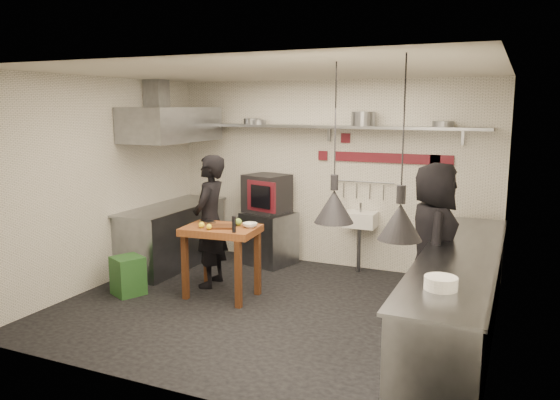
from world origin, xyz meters
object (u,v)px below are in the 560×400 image
at_px(prep_table, 222,262).
at_px(chef_right, 433,240).
at_px(chef_left, 210,221).
at_px(green_bin, 128,276).
at_px(oven_stand, 269,238).
at_px(combi_oven, 267,193).

distance_m(prep_table, chef_right, 2.62).
height_order(chef_left, chef_right, chef_right).
distance_m(green_bin, chef_right, 3.85).
bearing_deg(oven_stand, chef_right, -8.08).
bearing_deg(combi_oven, oven_stand, -30.13).
xyz_separation_m(green_bin, chef_left, (0.79, 0.76, 0.64)).
bearing_deg(oven_stand, green_bin, -101.98).
bearing_deg(chef_right, chef_left, 78.60).
xyz_separation_m(combi_oven, green_bin, (-1.00, -2.09, -0.84)).
distance_m(combi_oven, green_bin, 2.47).
distance_m(green_bin, prep_table, 1.25).
bearing_deg(chef_left, prep_table, 38.97).
xyz_separation_m(oven_stand, combi_oven, (-0.06, 0.06, 0.69)).
relative_size(oven_stand, chef_left, 0.45).
distance_m(oven_stand, prep_table, 1.62).
height_order(green_bin, chef_right, chef_right).
distance_m(green_bin, chef_left, 1.27).
relative_size(oven_stand, combi_oven, 1.35).
xyz_separation_m(prep_table, chef_right, (2.54, 0.45, 0.44)).
relative_size(prep_table, chef_right, 0.51).
distance_m(oven_stand, combi_oven, 0.70).
height_order(oven_stand, chef_right, chef_right).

